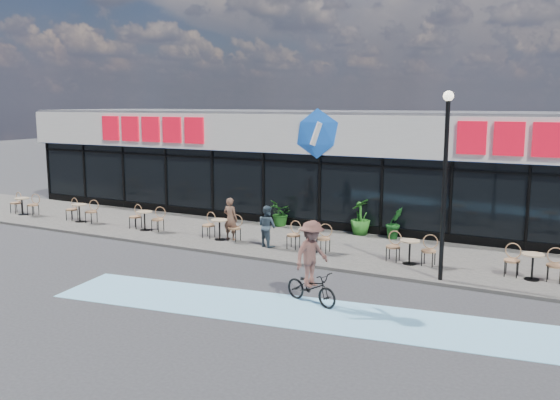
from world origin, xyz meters
name	(u,v)px	position (x,y,z in m)	size (l,w,h in m)	color
ground	(220,276)	(0.00, 0.00, 0.00)	(120.00, 120.00, 0.00)	#28282B
sidewalk	(290,242)	(0.00, 4.50, 0.05)	(44.00, 5.00, 0.10)	#5A5650
bike_lane	(326,315)	(4.00, -1.50, 0.01)	(14.00, 2.20, 0.01)	#72B5D8
building	(348,164)	(0.00, 9.93, 2.34)	(30.60, 6.57, 4.75)	black
lamp_post	(445,170)	(5.78, 2.30, 3.17)	(0.28, 0.28, 5.17)	black
bistro_set_0	(24,204)	(-12.69, 3.59, 0.56)	(1.54, 0.62, 0.90)	tan
bistro_set_1	(81,211)	(-9.24, 3.59, 0.56)	(1.54, 0.62, 0.90)	tan
bistro_set_2	(146,218)	(-5.78, 3.59, 0.56)	(1.54, 0.62, 0.90)	tan
bistro_set_3	(221,227)	(-2.33, 3.59, 0.56)	(1.54, 0.62, 0.90)	tan
bistro_set_4	(308,237)	(1.12, 3.59, 0.56)	(1.54, 0.62, 0.90)	tan
bistro_set_5	(411,249)	(4.57, 3.59, 0.56)	(1.54, 0.62, 0.90)	tan
bistro_set_6	(533,263)	(8.02, 3.59, 0.56)	(1.54, 0.62, 0.90)	tan
potted_plant_left	(281,213)	(-1.51, 6.63, 0.62)	(0.94, 0.82, 1.05)	#1B5016
potted_plant_mid	(361,217)	(1.81, 6.69, 0.77)	(0.75, 0.75, 1.34)	#26671D
potted_plant_right	(394,223)	(3.12, 6.63, 0.67)	(0.63, 0.51, 1.15)	#164E19
patron_left	(230,219)	(-1.99, 3.68, 0.86)	(0.56, 0.37, 1.53)	brown
patron_right	(267,226)	(-0.34, 3.41, 0.81)	(0.69, 0.54, 1.42)	#303F4B
cyclist_a	(311,268)	(3.33, -0.91, 0.93)	(1.69, 1.21, 2.11)	black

